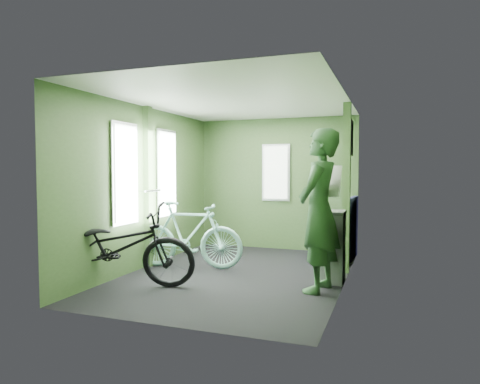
{
  "coord_description": "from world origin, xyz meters",
  "views": [
    {
      "loc": [
        1.94,
        -5.32,
        1.4
      ],
      "look_at": [
        0.0,
        0.1,
        1.1
      ],
      "focal_mm": 32.0,
      "sensor_mm": 36.0,
      "label": 1
    }
  ],
  "objects_px": {
    "bench_seat": "(338,241)",
    "passenger": "(319,210)",
    "bicycle_mint": "(188,268)",
    "bicycle_black": "(118,287)",
    "waste_box": "(333,247)"
  },
  "relations": [
    {
      "from": "bench_seat",
      "to": "passenger",
      "type": "bearing_deg",
      "value": -85.57
    },
    {
      "from": "passenger",
      "to": "bench_seat",
      "type": "xyz_separation_m",
      "value": [
        -0.0,
        1.87,
        -0.65
      ]
    },
    {
      "from": "bicycle_mint",
      "to": "bicycle_black",
      "type": "bearing_deg",
      "value": 155.81
    },
    {
      "from": "waste_box",
      "to": "bench_seat",
      "type": "height_order",
      "value": "bench_seat"
    },
    {
      "from": "waste_box",
      "to": "bench_seat",
      "type": "xyz_separation_m",
      "value": [
        -0.11,
        1.42,
        -0.16
      ]
    },
    {
      "from": "passenger",
      "to": "bench_seat",
      "type": "height_order",
      "value": "passenger"
    },
    {
      "from": "bicycle_black",
      "to": "waste_box",
      "type": "relative_size",
      "value": 2.09
    },
    {
      "from": "bicycle_black",
      "to": "passenger",
      "type": "bearing_deg",
      "value": -88.59
    },
    {
      "from": "bicycle_mint",
      "to": "passenger",
      "type": "height_order",
      "value": "passenger"
    },
    {
      "from": "bicycle_mint",
      "to": "waste_box",
      "type": "xyz_separation_m",
      "value": [
        2.05,
        -0.07,
        0.45
      ]
    },
    {
      "from": "waste_box",
      "to": "bench_seat",
      "type": "relative_size",
      "value": 0.91
    },
    {
      "from": "bicycle_black",
      "to": "waste_box",
      "type": "bearing_deg",
      "value": -79.69
    },
    {
      "from": "bicycle_mint",
      "to": "bench_seat",
      "type": "distance_m",
      "value": 2.37
    },
    {
      "from": "bicycle_black",
      "to": "passenger",
      "type": "xyz_separation_m",
      "value": [
        2.27,
        0.67,
        0.94
      ]
    },
    {
      "from": "passenger",
      "to": "bench_seat",
      "type": "relative_size",
      "value": 1.92
    }
  ]
}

